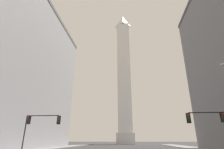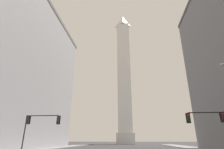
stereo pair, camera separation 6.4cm
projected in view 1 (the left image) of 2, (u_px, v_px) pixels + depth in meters
name	position (u px, v px, depth m)	size (l,w,h in m)	color
obelisk	(124.00, 74.00, 86.64)	(7.84, 7.84, 67.27)	silver
traffic_light_mid_right	(213.00, 122.00, 22.49)	(5.07, 0.51, 5.29)	black
traffic_light_mid_left	(38.00, 123.00, 26.96)	(5.64, 0.51, 5.48)	black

